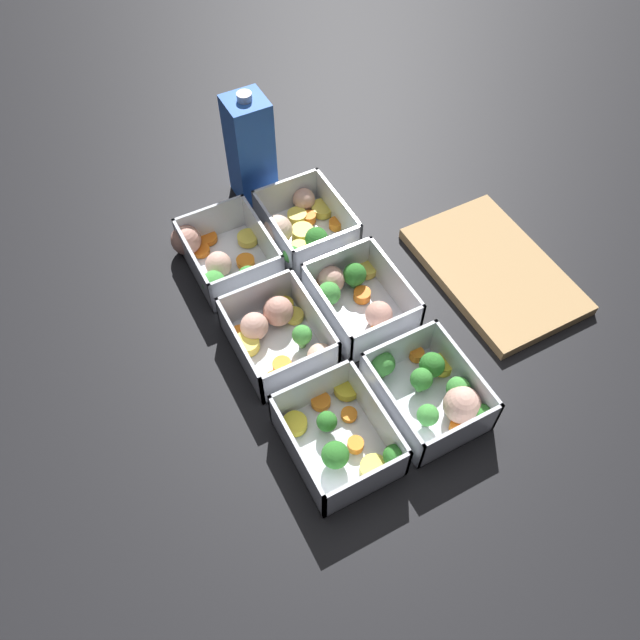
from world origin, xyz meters
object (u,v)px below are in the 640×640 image
(container_near_center, at_px, (279,334))
(container_far_right, at_px, (436,392))
(juice_carton, at_px, (250,149))
(container_near_left, at_px, (219,257))
(container_near_right, at_px, (341,438))
(container_far_center, at_px, (355,296))
(container_far_left, at_px, (301,227))

(container_near_center, height_order, container_far_right, same)
(juice_carton, bearing_deg, container_far_right, 5.11)
(container_near_left, bearing_deg, container_near_right, 3.15)
(container_near_right, relative_size, container_far_center, 1.02)
(container_near_right, bearing_deg, juice_carton, 168.55)
(container_far_right, bearing_deg, container_near_left, -155.68)
(container_near_left, relative_size, container_near_right, 1.00)
(container_near_left, distance_m, container_far_left, 0.15)
(container_near_center, distance_m, container_near_right, 0.19)
(container_near_left, xyz_separation_m, container_near_right, (0.37, 0.02, -0.00))
(container_near_center, relative_size, container_far_right, 0.97)
(container_far_center, bearing_deg, container_near_left, -138.26)
(container_far_left, bearing_deg, container_near_center, -35.53)
(container_near_center, distance_m, juice_carton, 0.34)
(container_far_center, bearing_deg, container_near_center, -86.52)
(container_far_center, xyz_separation_m, juice_carton, (-0.31, -0.03, 0.07))
(container_far_left, bearing_deg, juice_carton, -169.72)
(container_near_right, bearing_deg, container_far_left, 160.92)
(container_near_right, distance_m, container_far_center, 0.24)
(container_near_center, relative_size, container_far_center, 0.94)
(container_far_center, bearing_deg, juice_carton, -174.22)
(container_far_right, bearing_deg, juice_carton, -174.89)
(container_near_right, relative_size, container_far_right, 1.06)
(container_near_left, distance_m, container_far_right, 0.40)
(container_near_center, bearing_deg, container_far_left, 144.47)
(container_far_right, height_order, juice_carton, juice_carton)
(container_near_left, distance_m, container_near_center, 0.18)
(container_near_left, height_order, container_near_right, same)
(container_near_right, xyz_separation_m, juice_carton, (-0.50, 0.10, 0.07))
(container_far_center, height_order, juice_carton, juice_carton)
(juice_carton, bearing_deg, container_near_right, -11.45)
(container_near_left, bearing_deg, container_far_center, 41.74)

